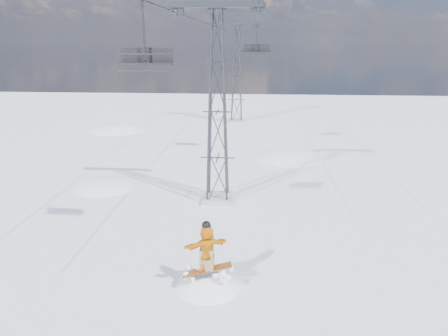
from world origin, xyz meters
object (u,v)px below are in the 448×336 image
at_px(lift_tower_near, 217,112).
at_px(snowboarder_jump, 209,319).
at_px(lift_tower_far, 237,76).
at_px(lift_chair_near, 146,58).

height_order(lift_tower_near, snowboarder_jump, lift_tower_near).
bearing_deg(lift_tower_far, snowboarder_jump, -89.28).
xyz_separation_m(lift_tower_far, lift_chair_near, (-2.20, -31.71, 3.28)).
distance_m(snowboarder_jump, lift_chair_near, 10.92).
bearing_deg(lift_tower_near, lift_chair_near, -108.16).
relative_size(lift_tower_near, lift_tower_far, 1.00).
distance_m(lift_tower_near, lift_chair_near, 7.79).
bearing_deg(lift_tower_near, snowboarder_jump, -87.27).
relative_size(lift_tower_near, snowboarder_jump, 1.66).
relative_size(snowboarder_jump, lift_chair_near, 2.63).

